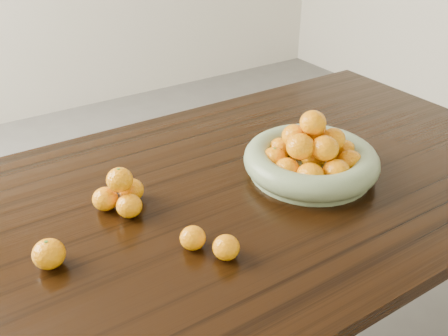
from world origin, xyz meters
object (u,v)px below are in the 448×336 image
dining_table (206,225)px  fruit_bowl (311,158)px  orange_pyramid (121,193)px  loose_orange_0 (49,254)px

dining_table → fruit_bowl: (0.30, -0.06, 0.14)m
orange_pyramid → fruit_bowl: bearing=-14.1°
dining_table → orange_pyramid: 0.24m
dining_table → loose_orange_0: size_ratio=29.56×
fruit_bowl → loose_orange_0: bearing=179.2°
fruit_bowl → orange_pyramid: size_ratio=2.76×
dining_table → fruit_bowl: fruit_bowl is taller
dining_table → orange_pyramid: orange_pyramid is taller
dining_table → fruit_bowl: bearing=-10.7°
dining_table → loose_orange_0: bearing=-173.3°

